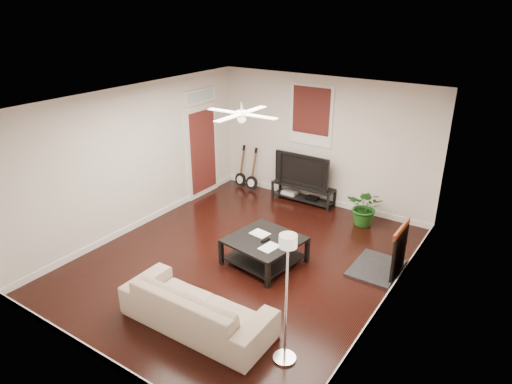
% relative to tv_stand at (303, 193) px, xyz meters
% --- Properties ---
extents(room, '(5.01, 6.01, 2.81)m').
position_rel_tv_stand_xyz_m(room, '(0.32, -2.78, 1.20)').
color(room, black).
rests_on(room, ground).
extents(brick_accent, '(0.02, 2.20, 2.80)m').
position_rel_tv_stand_xyz_m(brick_accent, '(2.81, -1.78, 1.20)').
color(brick_accent, '#A95A36').
rests_on(brick_accent, floor).
extents(fireplace, '(0.80, 1.10, 0.92)m').
position_rel_tv_stand_xyz_m(fireplace, '(2.52, -1.78, 0.26)').
color(fireplace, black).
rests_on(fireplace, floor).
extents(window_back, '(1.00, 0.06, 1.30)m').
position_rel_tv_stand_xyz_m(window_back, '(0.02, 0.19, 1.75)').
color(window_back, '#35100E').
rests_on(window_back, wall_back).
extents(door_left, '(0.08, 1.00, 2.50)m').
position_rel_tv_stand_xyz_m(door_left, '(-2.14, -0.88, 1.05)').
color(door_left, white).
rests_on(door_left, wall_left).
extents(tv_stand, '(1.44, 0.39, 0.40)m').
position_rel_tv_stand_xyz_m(tv_stand, '(0.00, 0.00, 0.00)').
color(tv_stand, black).
rests_on(tv_stand, floor).
extents(tv, '(1.29, 0.17, 0.74)m').
position_rel_tv_stand_xyz_m(tv, '(0.00, 0.02, 0.58)').
color(tv, black).
rests_on(tv, tv_stand).
extents(coffee_table, '(1.27, 1.27, 0.47)m').
position_rel_tv_stand_xyz_m(coffee_table, '(0.68, -2.66, 0.03)').
color(coffee_table, black).
rests_on(coffee_table, floor).
extents(sofa, '(2.21, 0.88, 0.64)m').
position_rel_tv_stand_xyz_m(sofa, '(0.79, -4.56, 0.12)').
color(sofa, '#C1AE90').
rests_on(sofa, floor).
extents(floor_lamp, '(0.30, 0.30, 1.79)m').
position_rel_tv_stand_xyz_m(floor_lamp, '(2.14, -4.46, 0.70)').
color(floor_lamp, silver).
rests_on(floor_lamp, floor).
extents(potted_plant, '(0.77, 0.69, 0.79)m').
position_rel_tv_stand_xyz_m(potted_plant, '(1.59, -0.32, 0.19)').
color(potted_plant, '#1A5217').
rests_on(potted_plant, floor).
extents(guitar_left, '(0.34, 0.27, 1.02)m').
position_rel_tv_stand_xyz_m(guitar_left, '(-1.70, -0.03, 0.31)').
color(guitar_left, black).
rests_on(guitar_left, floor).
extents(guitar_right, '(0.32, 0.23, 1.02)m').
position_rel_tv_stand_xyz_m(guitar_right, '(-1.35, -0.06, 0.31)').
color(guitar_right, black).
rests_on(guitar_right, floor).
extents(ceiling_fan, '(1.24, 1.24, 0.32)m').
position_rel_tv_stand_xyz_m(ceiling_fan, '(0.32, -2.78, 2.40)').
color(ceiling_fan, white).
rests_on(ceiling_fan, ceiling).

